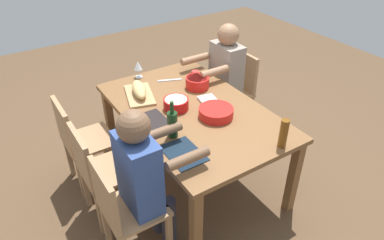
{
  "coord_description": "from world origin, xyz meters",
  "views": [
    {
      "loc": [
        2.08,
        -1.33,
        2.28
      ],
      "look_at": [
        0.0,
        0.0,
        0.63
      ],
      "focal_mm": 32.96,
      "sensor_mm": 36.0,
      "label": 1
    }
  ],
  "objects_px": {
    "chair_near_left": "(79,139)",
    "cutting_board": "(140,95)",
    "napkin_stack": "(208,100)",
    "dining_table": "(192,117)",
    "chair_near_right": "(122,208)",
    "bread_loaf": "(139,89)",
    "diner_near_right": "(145,174)",
    "wine_glass": "(138,66)",
    "chair_far_left": "(236,88)",
    "cup_far_left": "(195,75)",
    "serving_bowl_fruit": "(216,112)",
    "serving_bowl_pasta": "(176,103)",
    "serving_bowl_salad": "(197,82)",
    "diner_far_left": "(223,73)",
    "wine_bottle": "(172,124)",
    "beer_bottle": "(284,133)",
    "chair_near_center": "(98,169)"
  },
  "relations": [
    {
      "from": "chair_far_left",
      "to": "bread_loaf",
      "type": "distance_m",
      "value": 1.16
    },
    {
      "from": "serving_bowl_pasta",
      "to": "cup_far_left",
      "type": "bearing_deg",
      "value": 130.82
    },
    {
      "from": "cutting_board",
      "to": "wine_bottle",
      "type": "bearing_deg",
      "value": -4.28
    },
    {
      "from": "cup_far_left",
      "to": "chair_near_right",
      "type": "bearing_deg",
      "value": -52.27
    },
    {
      "from": "chair_near_right",
      "to": "diner_near_right",
      "type": "xyz_separation_m",
      "value": [
        0.0,
        0.18,
        0.21
      ]
    },
    {
      "from": "beer_bottle",
      "to": "napkin_stack",
      "type": "distance_m",
      "value": 0.81
    },
    {
      "from": "chair_far_left",
      "to": "chair_near_right",
      "type": "bearing_deg",
      "value": -61.62
    },
    {
      "from": "chair_near_left",
      "to": "cutting_board",
      "type": "xyz_separation_m",
      "value": [
        0.03,
        0.57,
        0.27
      ]
    },
    {
      "from": "serving_bowl_salad",
      "to": "diner_far_left",
      "type": "bearing_deg",
      "value": 112.1
    },
    {
      "from": "serving_bowl_pasta",
      "to": "diner_far_left",
      "type": "bearing_deg",
      "value": 116.35
    },
    {
      "from": "chair_near_right",
      "to": "wine_glass",
      "type": "relative_size",
      "value": 5.12
    },
    {
      "from": "dining_table",
      "to": "beer_bottle",
      "type": "bearing_deg",
      "value": 19.22
    },
    {
      "from": "napkin_stack",
      "to": "bread_loaf",
      "type": "bearing_deg",
      "value": -130.73
    },
    {
      "from": "cutting_board",
      "to": "serving_bowl_pasta",
      "type": "bearing_deg",
      "value": 25.14
    },
    {
      "from": "serving_bowl_salad",
      "to": "serving_bowl_pasta",
      "type": "distance_m",
      "value": 0.41
    },
    {
      "from": "serving_bowl_fruit",
      "to": "cup_far_left",
      "type": "distance_m",
      "value": 0.69
    },
    {
      "from": "serving_bowl_fruit",
      "to": "serving_bowl_pasta",
      "type": "bearing_deg",
      "value": -143.4
    },
    {
      "from": "diner_near_right",
      "to": "serving_bowl_fruit",
      "type": "bearing_deg",
      "value": 108.68
    },
    {
      "from": "chair_near_center",
      "to": "chair_near_right",
      "type": "bearing_deg",
      "value": 0.0
    },
    {
      "from": "serving_bowl_salad",
      "to": "cutting_board",
      "type": "distance_m",
      "value": 0.53
    },
    {
      "from": "serving_bowl_pasta",
      "to": "bread_loaf",
      "type": "relative_size",
      "value": 0.65
    },
    {
      "from": "napkin_stack",
      "to": "dining_table",
      "type": "bearing_deg",
      "value": -78.83
    },
    {
      "from": "serving_bowl_pasta",
      "to": "bread_loaf",
      "type": "distance_m",
      "value": 0.39
    },
    {
      "from": "wine_bottle",
      "to": "wine_glass",
      "type": "distance_m",
      "value": 1.02
    },
    {
      "from": "cutting_board",
      "to": "serving_bowl_fruit",
      "type": "bearing_deg",
      "value": 30.52
    },
    {
      "from": "dining_table",
      "to": "napkin_stack",
      "type": "bearing_deg",
      "value": 101.17
    },
    {
      "from": "chair_near_right",
      "to": "serving_bowl_fruit",
      "type": "height_order",
      "value": "chair_near_right"
    },
    {
      "from": "napkin_stack",
      "to": "serving_bowl_fruit",
      "type": "bearing_deg",
      "value": -19.71
    },
    {
      "from": "cutting_board",
      "to": "wine_bottle",
      "type": "distance_m",
      "value": 0.68
    },
    {
      "from": "dining_table",
      "to": "serving_bowl_salad",
      "type": "xyz_separation_m",
      "value": [
        -0.29,
        0.24,
        0.14
      ]
    },
    {
      "from": "wine_glass",
      "to": "diner_far_left",
      "type": "bearing_deg",
      "value": 68.65
    },
    {
      "from": "cutting_board",
      "to": "wine_bottle",
      "type": "height_order",
      "value": "wine_bottle"
    },
    {
      "from": "serving_bowl_pasta",
      "to": "cup_far_left",
      "type": "height_order",
      "value": "serving_bowl_pasta"
    },
    {
      "from": "chair_near_right",
      "to": "bread_loaf",
      "type": "relative_size",
      "value": 2.66
    },
    {
      "from": "diner_far_left",
      "to": "serving_bowl_salad",
      "type": "bearing_deg",
      "value": -67.9
    },
    {
      "from": "chair_far_left",
      "to": "cutting_board",
      "type": "height_order",
      "value": "chair_far_left"
    },
    {
      "from": "diner_far_left",
      "to": "beer_bottle",
      "type": "height_order",
      "value": "diner_far_left"
    },
    {
      "from": "chair_near_left",
      "to": "cup_far_left",
      "type": "xyz_separation_m",
      "value": [
        0.01,
        1.17,
        0.3
      ]
    },
    {
      "from": "chair_near_right",
      "to": "beer_bottle",
      "type": "xyz_separation_m",
      "value": [
        0.3,
        1.11,
        0.37
      ]
    },
    {
      "from": "dining_table",
      "to": "chair_near_center",
      "type": "bearing_deg",
      "value": -90.0
    },
    {
      "from": "wine_bottle",
      "to": "chair_far_left",
      "type": "bearing_deg",
      "value": 120.84
    },
    {
      "from": "chair_near_left",
      "to": "serving_bowl_salad",
      "type": "height_order",
      "value": "chair_near_left"
    },
    {
      "from": "diner_near_right",
      "to": "serving_bowl_salad",
      "type": "bearing_deg",
      "value": 129.43
    },
    {
      "from": "cup_far_left",
      "to": "diner_near_right",
      "type": "bearing_deg",
      "value": -47.46
    },
    {
      "from": "chair_near_right",
      "to": "beer_bottle",
      "type": "bearing_deg",
      "value": 74.71
    },
    {
      "from": "chair_near_center",
      "to": "napkin_stack",
      "type": "xyz_separation_m",
      "value": [
        -0.04,
        1.03,
        0.27
      ]
    },
    {
      "from": "dining_table",
      "to": "wine_glass",
      "type": "height_order",
      "value": "wine_glass"
    },
    {
      "from": "diner_near_right",
      "to": "wine_glass",
      "type": "xyz_separation_m",
      "value": [
        -1.22,
        0.54,
        0.16
      ]
    },
    {
      "from": "diner_far_left",
      "to": "wine_bottle",
      "type": "relative_size",
      "value": 4.14
    },
    {
      "from": "chair_far_left",
      "to": "cup_far_left",
      "type": "bearing_deg",
      "value": -89.12
    }
  ]
}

